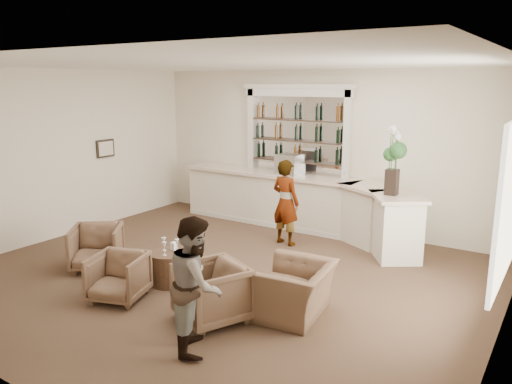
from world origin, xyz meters
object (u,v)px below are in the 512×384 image
Objects in this scene: sommelier at (286,202)px; armchair_center at (118,277)px; armchair_right at (211,293)px; armchair_left at (97,247)px; cocktail_table at (169,268)px; armchair_far at (293,290)px; flower_vase at (393,156)px; bar_counter at (300,203)px; guest at (196,284)px; espresso_machine at (290,165)px.

armchair_center is (-0.75, -3.48, -0.48)m from sommelier.
sommelier is at bearing 128.37° from armchair_right.
armchair_left is 1.40m from armchair_center.
armchair_far reaches higher than cocktail_table.
armchair_left is 1.09× the size of armchair_center.
armchair_center is 0.62× the size of flower_vase.
cocktail_table is 0.71× the size of armchair_right.
flower_vase is (0.33, 2.88, 1.46)m from armchair_far.
cocktail_table is 1.46m from armchair_left.
armchair_right is at bearing -107.31° from flower_vase.
armchair_left is at bearing -164.19° from armchair_right.
armchair_right is 4.05m from flower_vase.
flower_vase is (2.44, 2.99, 1.56)m from cocktail_table.
armchair_center is at bearing -104.28° from cocktail_table.
armchair_center is 0.87× the size of armchair_right.
sommelier is at bearing -170.01° from flower_vase.
armchair_center is 4.87m from flower_vase.
guest is at bearing -75.65° from bar_counter.
armchair_center is 0.69× the size of armchair_far.
guest reaches higher than espresso_machine.
sommelier is 2.03× the size of armchair_left.
guest is (1.05, -3.90, -0.03)m from sommelier.
sommelier reaches higher than armchair_center.
cocktail_table is at bearing 16.94° from guest.
armchair_right is 0.72× the size of flower_vase.
bar_counter is 3.95m from armchair_far.
armchair_right is (1.31, -0.63, 0.14)m from cocktail_table.
cocktail_table is at bearing -85.42° from espresso_machine.
flower_vase is at bearing -46.33° from guest.
espresso_machine reaches higher than armchair_far.
armchair_far is (0.80, 0.73, -0.04)m from armchair_right.
armchair_left is 4.23m from espresso_machine.
espresso_machine is (0.26, 4.48, 1.02)m from armchair_center.
espresso_machine reaches higher than armchair_right.
armchair_left reaches higher than armchair_far.
armchair_far is at bearing -33.73° from armchair_left.
bar_counter is 1.03m from sommelier.
cocktail_table is (-0.34, -3.63, -0.32)m from bar_counter.
espresso_machine is at bearing 175.02° from bar_counter.
armchair_right is at bearing -11.78° from armchair_center.
armchair_right is at bearing -77.12° from bar_counter.
cocktail_table is 0.85m from armchair_center.
guest is at bearing -32.30° from armchair_center.
bar_counter is 0.84m from espresso_machine.
armchair_right is (2.76, -0.45, 0.02)m from armchair_left.
guest is at bearing -38.13° from cocktail_table.
armchair_right is at bearing -68.22° from espresso_machine.
armchair_right reaches higher than armchair_left.
sommelier is 3.59m from armchair_center.
armchair_far is at bearing 2.70° from armchair_center.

